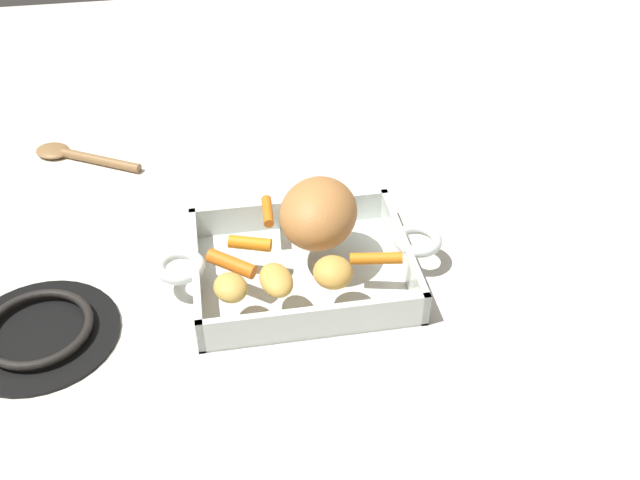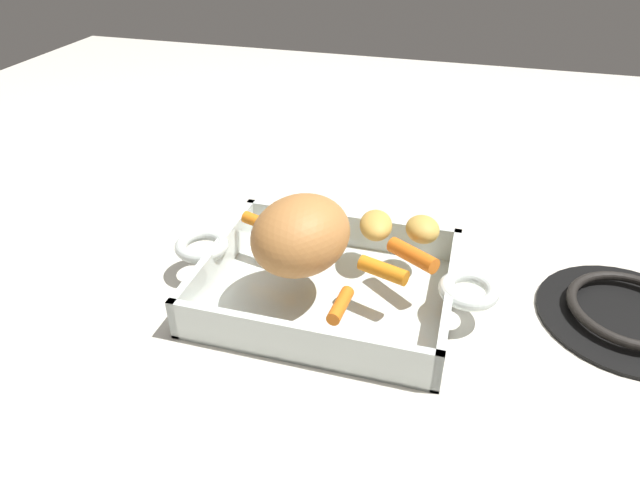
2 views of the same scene
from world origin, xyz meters
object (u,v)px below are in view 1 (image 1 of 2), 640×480
object	(u,v)px
roasting_dish	(302,268)
baby_carrot_center_left	(268,211)
potato_corner	(276,280)
baby_carrot_center_right	(376,258)
baby_carrot_southwest	(231,264)
baby_carrot_southeast	(250,243)
serving_spoon	(75,155)
potato_golden_large	(231,288)
potato_whole	(333,272)
stove_burner_rear	(39,332)
pork_roast	(318,213)

from	to	relation	value
roasting_dish	baby_carrot_center_left	size ratio (longest dim) A/B	7.26
potato_corner	baby_carrot_center_left	bearing A→B (deg)	87.61
baby_carrot_center_left	baby_carrot_center_right	world-z (taller)	baby_carrot_center_right
baby_carrot_southwest	baby_carrot_southeast	bearing A→B (deg)	54.11
baby_carrot_southeast	baby_carrot_southwest	bearing A→B (deg)	-125.89
roasting_dish	baby_carrot_southwest	bearing A→B (deg)	-164.59
baby_carrot_southeast	potato_corner	bearing A→B (deg)	-73.49
baby_carrot_southwest	serving_spoon	size ratio (longest dim) A/B	0.35
serving_spoon	potato_golden_large	bearing A→B (deg)	147.50
potato_golden_large	potato_whole	xyz separation A→B (m)	(0.13, 0.00, 0.00)
roasting_dish	potato_whole	world-z (taller)	potato_whole
baby_carrot_southwest	stove_burner_rear	xyz separation A→B (m)	(-0.25, -0.03, -0.05)
pork_roast	serving_spoon	size ratio (longest dim) A/B	0.65
baby_carrot_southwest	potato_whole	distance (m)	0.13
baby_carrot_southwest	baby_carrot_center_right	bearing A→B (deg)	-5.82
baby_carrot_center_right	potato_golden_large	world-z (taller)	potato_golden_large
baby_carrot_southeast	potato_golden_large	xyz separation A→B (m)	(-0.03, -0.09, 0.01)
baby_carrot_center_right	serving_spoon	size ratio (longest dim) A/B	0.36
baby_carrot_center_left	serving_spoon	distance (m)	0.41
potato_whole	baby_carrot_center_right	bearing A→B (deg)	25.11
roasting_dish	stove_burner_rear	size ratio (longest dim) A/B	1.95
potato_corner	baby_carrot_southeast	bearing A→B (deg)	106.51
roasting_dish	stove_burner_rear	xyz separation A→B (m)	(-0.34, -0.05, -0.01)
baby_carrot_southeast	stove_burner_rear	size ratio (longest dim) A/B	0.29
roasting_dish	potato_whole	bearing A→B (deg)	-68.62
baby_carrot_southwest	baby_carrot_center_right	distance (m)	0.19
pork_roast	baby_carrot_southeast	distance (m)	0.10
baby_carrot_southwest	potato_golden_large	bearing A→B (deg)	-95.06
baby_carrot_southwest	potato_corner	xyz separation A→B (m)	(0.05, -0.05, 0.00)
baby_carrot_southwest	serving_spoon	xyz separation A→B (m)	(-0.24, 0.39, -0.05)
roasting_dish	pork_roast	size ratio (longest dim) A/B	3.20
potato_whole	potato_corner	bearing A→B (deg)	178.10
baby_carrot_center_left	stove_burner_rear	xyz separation A→B (m)	(-0.31, -0.13, -0.05)
baby_carrot_center_right	potato_whole	distance (m)	0.07
pork_roast	baby_carrot_center_left	world-z (taller)	pork_roast
stove_burner_rear	potato_whole	bearing A→B (deg)	-3.13
roasting_dish	baby_carrot_southwest	size ratio (longest dim) A/B	5.87
pork_roast	potato_golden_large	distance (m)	0.16
baby_carrot_southeast	potato_corner	distance (m)	0.09
roasting_dish	potato_golden_large	distance (m)	0.13
baby_carrot_southeast	serving_spoon	world-z (taller)	baby_carrot_southeast
roasting_dish	potato_corner	bearing A→B (deg)	-120.42
baby_carrot_southwest	potato_golden_large	xyz separation A→B (m)	(-0.00, -0.05, 0.01)
potato_golden_large	baby_carrot_center_right	bearing A→B (deg)	9.50
pork_roast	stove_burner_rear	distance (m)	0.38
pork_roast	serving_spoon	xyz separation A→B (m)	(-0.36, 0.34, -0.09)
potato_corner	potato_golden_large	distance (m)	0.06
potato_corner	serving_spoon	distance (m)	0.52
pork_roast	potato_golden_large	bearing A→B (deg)	-142.89
stove_burner_rear	potato_golden_large	bearing A→B (deg)	-5.37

